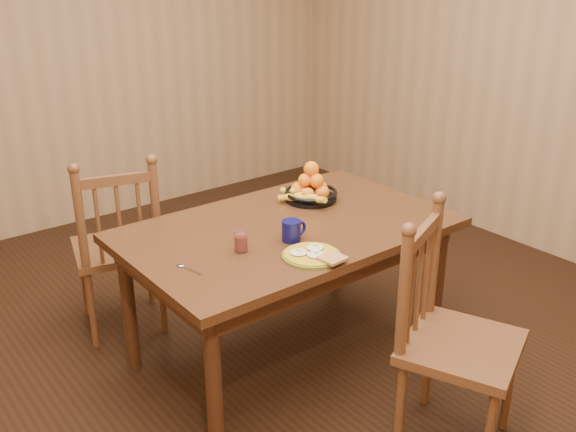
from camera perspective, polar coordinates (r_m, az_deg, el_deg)
room at (r=2.98m, az=0.00°, el=9.83°), size 4.52×5.02×2.72m
dining_table at (r=3.20m, az=0.00°, el=-2.24°), size 1.60×1.00×0.75m
chair_far at (r=3.64m, az=-14.81°, el=-2.76°), size 0.57×0.55×1.03m
chair_near at (r=2.80m, az=14.35°, el=-10.56°), size 0.61×0.60×1.04m
breakfast_plate at (r=2.83m, az=2.21°, el=-3.46°), size 0.26×0.29×0.04m
fork at (r=2.88m, az=3.38°, el=-3.20°), size 0.05×0.18×0.00m
spoon at (r=2.78m, az=-9.19°, el=-4.45°), size 0.05×0.16×0.01m
coffee_mug at (r=2.98m, az=0.36°, el=-1.28°), size 0.13×0.09×0.10m
juice_glass at (r=2.88m, az=-4.20°, el=-2.38°), size 0.06×0.06×0.09m
fruit_bowl at (r=3.47m, az=2.00°, el=2.38°), size 0.32×0.32×0.22m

